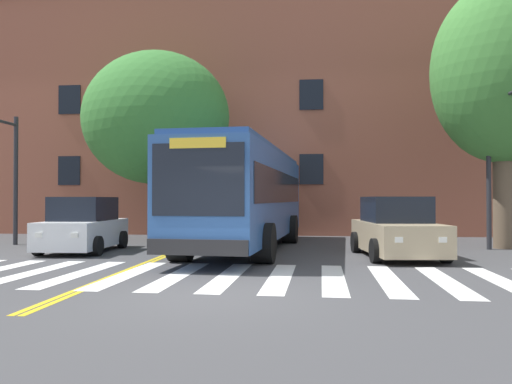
{
  "coord_description": "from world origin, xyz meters",
  "views": [
    {
      "loc": [
        1.72,
        -8.84,
        1.71
      ],
      "look_at": [
        0.13,
        6.95,
        1.93
      ],
      "focal_mm": 35.0,
      "sensor_mm": 36.0,
      "label": 1
    }
  ],
  "objects_px": {
    "traffic_light_near_corner": "(504,140)",
    "street_tree_curbside_large": "(502,73)",
    "street_tree_curbside_small": "(155,119)",
    "car_white_near_lane": "(84,226)",
    "car_grey_behind_bus": "(265,214)",
    "city_bus": "(247,195)",
    "car_tan_far_lane": "(396,230)"
  },
  "relations": [
    {
      "from": "car_tan_far_lane",
      "to": "street_tree_curbside_small",
      "type": "xyz_separation_m",
      "value": [
        -8.66,
        4.52,
        4.14
      ]
    },
    {
      "from": "street_tree_curbside_large",
      "to": "car_grey_behind_bus",
      "type": "bearing_deg",
      "value": 132.96
    },
    {
      "from": "street_tree_curbside_small",
      "to": "car_tan_far_lane",
      "type": "bearing_deg",
      "value": -27.58
    },
    {
      "from": "city_bus",
      "to": "traffic_light_near_corner",
      "type": "bearing_deg",
      "value": -2.39
    },
    {
      "from": "city_bus",
      "to": "street_tree_curbside_small",
      "type": "xyz_separation_m",
      "value": [
        -4.04,
        2.72,
        3.1
      ]
    },
    {
      "from": "car_white_near_lane",
      "to": "car_tan_far_lane",
      "type": "relative_size",
      "value": 0.89
    },
    {
      "from": "car_tan_far_lane",
      "to": "city_bus",
      "type": "bearing_deg",
      "value": 158.67
    },
    {
      "from": "car_tan_far_lane",
      "to": "car_grey_behind_bus",
      "type": "height_order",
      "value": "car_grey_behind_bus"
    },
    {
      "from": "car_white_near_lane",
      "to": "street_tree_curbside_small",
      "type": "bearing_deg",
      "value": 73.38
    },
    {
      "from": "car_white_near_lane",
      "to": "traffic_light_near_corner",
      "type": "xyz_separation_m",
      "value": [
        13.43,
        0.87,
        2.77
      ]
    },
    {
      "from": "car_grey_behind_bus",
      "to": "traffic_light_near_corner",
      "type": "height_order",
      "value": "traffic_light_near_corner"
    },
    {
      "from": "city_bus",
      "to": "street_tree_curbside_large",
      "type": "xyz_separation_m",
      "value": [
        8.76,
        1.24,
        4.24
      ]
    },
    {
      "from": "city_bus",
      "to": "traffic_light_near_corner",
      "type": "xyz_separation_m",
      "value": [
        8.22,
        -0.34,
        1.73
      ]
    },
    {
      "from": "traffic_light_near_corner",
      "to": "street_tree_curbside_large",
      "type": "xyz_separation_m",
      "value": [
        0.54,
        1.58,
        2.5
      ]
    },
    {
      "from": "car_white_near_lane",
      "to": "street_tree_curbside_small",
      "type": "xyz_separation_m",
      "value": [
        1.17,
        3.93,
        4.13
      ]
    },
    {
      "from": "car_grey_behind_bus",
      "to": "street_tree_curbside_large",
      "type": "xyz_separation_m",
      "value": [
        9.03,
        -9.69,
        5.24
      ]
    },
    {
      "from": "car_tan_far_lane",
      "to": "car_grey_behind_bus",
      "type": "xyz_separation_m",
      "value": [
        -4.89,
        12.73,
        0.04
      ]
    },
    {
      "from": "car_white_near_lane",
      "to": "city_bus",
      "type": "bearing_deg",
      "value": 13.04
    },
    {
      "from": "city_bus",
      "to": "traffic_light_near_corner",
      "type": "distance_m",
      "value": 8.41
    },
    {
      "from": "city_bus",
      "to": "car_grey_behind_bus",
      "type": "xyz_separation_m",
      "value": [
        -0.27,
        10.93,
        -1.0
      ]
    },
    {
      "from": "car_white_near_lane",
      "to": "car_tan_far_lane",
      "type": "height_order",
      "value": "car_tan_far_lane"
    },
    {
      "from": "car_white_near_lane",
      "to": "street_tree_curbside_small",
      "type": "height_order",
      "value": "street_tree_curbside_small"
    },
    {
      "from": "car_white_near_lane",
      "to": "car_tan_far_lane",
      "type": "xyz_separation_m",
      "value": [
        9.83,
        -0.6,
        -0.01
      ]
    },
    {
      "from": "car_white_near_lane",
      "to": "traffic_light_near_corner",
      "type": "height_order",
      "value": "traffic_light_near_corner"
    },
    {
      "from": "car_white_near_lane",
      "to": "street_tree_curbside_large",
      "type": "distance_m",
      "value": 15.13
    },
    {
      "from": "car_tan_far_lane",
      "to": "traffic_light_near_corner",
      "type": "bearing_deg",
      "value": 22.08
    },
    {
      "from": "car_grey_behind_bus",
      "to": "traffic_light_near_corner",
      "type": "bearing_deg",
      "value": -53.01
    },
    {
      "from": "car_tan_far_lane",
      "to": "street_tree_curbside_large",
      "type": "bearing_deg",
      "value": 36.3
    },
    {
      "from": "car_white_near_lane",
      "to": "street_tree_curbside_small",
      "type": "relative_size",
      "value": 0.51
    },
    {
      "from": "city_bus",
      "to": "car_tan_far_lane",
      "type": "height_order",
      "value": "city_bus"
    },
    {
      "from": "car_white_near_lane",
      "to": "car_tan_far_lane",
      "type": "bearing_deg",
      "value": -3.47
    },
    {
      "from": "street_tree_curbside_large",
      "to": "street_tree_curbside_small",
      "type": "distance_m",
      "value": 12.93
    }
  ]
}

